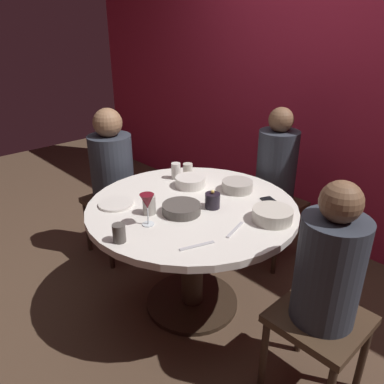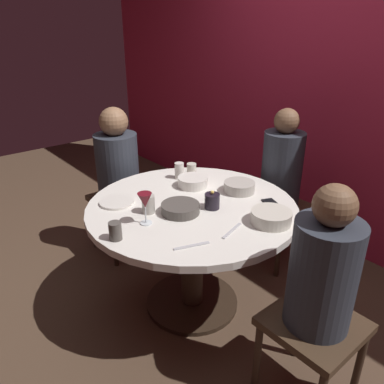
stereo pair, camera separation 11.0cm
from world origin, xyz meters
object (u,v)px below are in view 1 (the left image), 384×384
candle_holder (212,201)px  cup_near_candle (119,233)px  seated_diner_back (276,171)px  bowl_sauce_side (181,209)px  wine_glass (147,203)px  cup_center_front (149,205)px  cup_by_left_diner (188,169)px  dinner_plate (116,204)px  cup_by_right_diner (176,171)px  bowl_serving_large (190,182)px  dining_table (192,229)px  cell_phone (271,202)px  seated_diner_right (328,274)px  bowl_salad_center (237,186)px  seated_diner_left (112,168)px  bowl_small_white (272,215)px

candle_holder → cup_near_candle: size_ratio=1.19×
seated_diner_back → bowl_sauce_side: (0.04, -0.96, 0.04)m
wine_glass → cup_center_front: wine_glass is taller
seated_diner_back → cup_by_left_diner: bearing=-33.2°
dinner_plate → cup_near_candle: cup_near_candle is taller
cup_by_right_diner → cup_center_front: size_ratio=1.05×
cup_by_left_diner → cup_near_candle: bearing=-63.6°
candle_holder → bowl_serving_large: candle_holder is taller
dining_table → cell_phone: 0.50m
candle_holder → cup_by_right_diner: bearing=164.0°
dining_table → seated_diner_right: (0.87, 0.00, 0.14)m
dining_table → bowl_salad_center: 0.40m
cup_center_front → cell_phone: bearing=57.9°
bowl_serving_large → cup_by_right_diner: cup_by_right_diner is taller
seated_diner_left → cell_phone: bearing=16.9°
dinner_plate → bowl_small_white: (0.74, 0.51, 0.03)m
bowl_salad_center → bowl_serving_large: bearing=-145.9°
seated_diner_back → dinner_plate: 1.20m
seated_diner_right → cup_by_left_diner: seated_diner_right is taller
bowl_serving_large → cup_by_left_diner: (-0.15, 0.12, 0.01)m
seated_diner_left → bowl_serving_large: 0.69m
cup_center_front → dining_table: bearing=72.6°
wine_glass → dinner_plate: (-0.32, 0.00, -0.12)m
wine_glass → bowl_sauce_side: 0.24m
candle_holder → bowl_serving_large: 0.33m
wine_glass → bowl_serving_large: bearing=113.5°
seated_diner_left → dinner_plate: bearing=-29.9°
cup_center_front → wine_glass: bearing=-40.2°
bowl_salad_center → candle_holder: bearing=-78.2°
bowl_small_white → cup_by_left_diner: (-0.79, 0.11, 0.01)m
seated_diner_right → bowl_sauce_side: seated_diner_right is taller
candle_holder → cup_by_left_diner: (-0.47, 0.23, -0.00)m
seated_diner_right → cell_phone: bearing=-32.3°
cup_by_right_diner → cell_phone: bearing=13.6°
bowl_sauce_side → cup_by_left_diner: cup_by_left_diner is taller
cup_by_right_diner → cup_center_front: cup_by_right_diner is taller
bowl_serving_large → cup_by_right_diner: 0.17m
candle_holder → cup_by_left_diner: 0.52m
bowl_serving_large → cup_center_front: 0.44m
seated_diner_left → wine_glass: size_ratio=6.61×
seated_diner_right → cup_by_left_diner: 1.26m
dining_table → candle_holder: bearing=28.2°
seated_diner_back → bowl_salad_center: 0.50m
seated_diner_right → cup_near_candle: bearing=33.4°
seated_diner_right → dinner_plate: bearing=15.7°
candle_holder → cup_by_right_diner: same height
seated_diner_left → wine_glass: (0.89, -0.33, 0.14)m
dining_table → bowl_small_white: bearing=22.3°
dining_table → seated_diner_right: size_ratio=1.08×
candle_holder → wine_glass: wine_glass is taller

